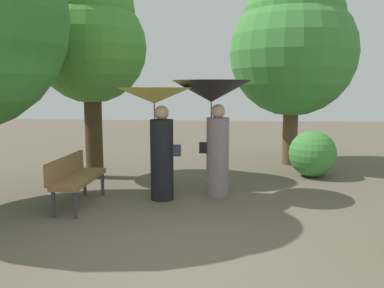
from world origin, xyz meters
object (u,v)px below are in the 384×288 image
object	(u,v)px
tree_near_left	(90,36)
person_right	(213,107)
park_bench	(75,176)
tree_near_right	(293,43)
person_left	(157,117)

from	to	relation	value
tree_near_left	person_right	bearing A→B (deg)	-25.02
tree_near_left	park_bench	bearing A→B (deg)	-79.25
tree_near_right	park_bench	bearing A→B (deg)	-134.72
tree_near_right	person_left	bearing A→B (deg)	-127.62
person_right	park_bench	distance (m)	2.68
person_left	tree_near_right	bearing A→B (deg)	-42.68
person_left	tree_near_left	xyz separation A→B (m)	(-1.72, 1.62, 1.59)
person_right	park_bench	bearing A→B (deg)	106.40
person_right	person_left	bearing A→B (deg)	106.37
person_right	tree_near_right	size ratio (longest dim) A/B	0.43
person_left	park_bench	xyz separation A→B (m)	(-1.31, -0.52, -0.95)
person_left	park_bench	world-z (taller)	person_left
person_right	park_bench	world-z (taller)	person_right
person_right	park_bench	size ratio (longest dim) A/B	1.40
person_left	tree_near_right	xyz separation A→B (m)	(2.81, 3.64, 1.63)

